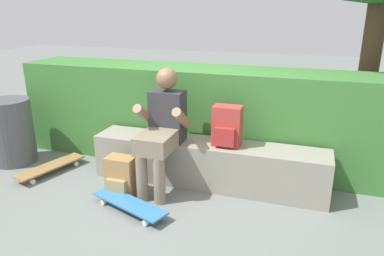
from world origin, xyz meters
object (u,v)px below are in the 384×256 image
(skateboard_near_person, at_px, (129,204))
(skateboard_beside_bench, at_px, (51,167))
(trash_bin, at_px, (11,131))
(person_skater, at_px, (162,126))
(backpack_on_ground, at_px, (121,177))
(bench_main, at_px, (207,163))
(backpack_on_bench, at_px, (227,127))

(skateboard_near_person, bearing_deg, skateboard_beside_bench, 159.87)
(skateboard_beside_bench, xyz_separation_m, trash_bin, (-0.62, 0.13, 0.31))
(skateboard_beside_bench, bearing_deg, person_skater, 4.02)
(person_skater, bearing_deg, backpack_on_ground, -138.80)
(bench_main, relative_size, skateboard_near_person, 2.96)
(backpack_on_bench, xyz_separation_m, trash_bin, (-2.56, -0.16, -0.28))
(person_skater, bearing_deg, trash_bin, 178.89)
(person_skater, height_order, skateboard_near_person, person_skater)
(skateboard_near_person, distance_m, backpack_on_bench, 1.19)
(skateboard_near_person, distance_m, skateboard_beside_bench, 1.30)
(person_skater, bearing_deg, skateboard_near_person, -102.11)
(skateboard_beside_bench, height_order, backpack_on_ground, backpack_on_ground)
(backpack_on_bench, distance_m, backpack_on_ground, 1.15)
(backpack_on_bench, bearing_deg, backpack_on_ground, -152.44)
(skateboard_beside_bench, bearing_deg, bench_main, 9.85)
(person_skater, bearing_deg, backpack_on_bench, 18.22)
(trash_bin, bearing_deg, bench_main, 4.14)
(skateboard_near_person, height_order, backpack_on_ground, backpack_on_ground)
(trash_bin, bearing_deg, skateboard_beside_bench, -11.99)
(backpack_on_bench, height_order, backpack_on_ground, backpack_on_bench)
(person_skater, relative_size, skateboard_near_person, 1.48)
(bench_main, height_order, skateboard_near_person, bench_main)
(skateboard_beside_bench, xyz_separation_m, backpack_on_ground, (1.00, -0.20, 0.12))
(bench_main, relative_size, backpack_on_bench, 6.06)
(skateboard_near_person, height_order, trash_bin, trash_bin)
(skateboard_near_person, bearing_deg, person_skater, 77.89)
(backpack_on_bench, relative_size, trash_bin, 0.52)
(skateboard_beside_bench, distance_m, backpack_on_bench, 2.04)
(person_skater, distance_m, skateboard_beside_bench, 1.46)
(backpack_on_bench, bearing_deg, skateboard_near_person, -134.29)
(person_skater, relative_size, backpack_on_ground, 3.04)
(backpack_on_bench, height_order, trash_bin, backpack_on_bench)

